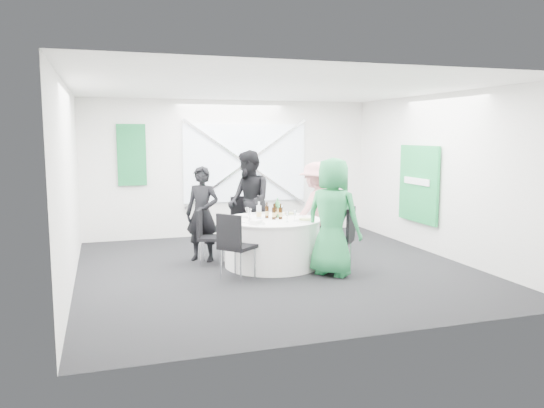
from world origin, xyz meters
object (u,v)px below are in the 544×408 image
object	(u,v)px
chair_back_right	(324,221)
banquet_table	(272,242)
chair_back	(244,219)
clear_water_bottle	(259,213)
person_man_back	(249,201)
person_woman_green	(333,217)
chair_front_right	(343,234)
green_water_bottle	(277,210)
person_woman_pink	(317,209)
chair_front_left	(234,241)
chair_back_left	(207,232)
person_man_back_left	(202,214)

from	to	relation	value
chair_back_right	banquet_table	bearing A→B (deg)	-90.00
banquet_table	chair_back	world-z (taller)	chair_back
chair_back	clear_water_bottle	world-z (taller)	clear_water_bottle
person_man_back	person_woman_green	xyz separation A→B (m)	(0.77, -1.92, -0.03)
chair_front_right	person_man_back	bearing A→B (deg)	-112.70
person_man_back	green_water_bottle	world-z (taller)	person_man_back
person_woman_pink	chair_front_left	bearing A→B (deg)	7.52
banquet_table	person_man_back	distance (m)	1.23
person_man_back	person_woman_green	world-z (taller)	person_man_back
chair_back	green_water_bottle	bearing A→B (deg)	-82.75
chair_front_right	person_man_back	world-z (taller)	person_man_back
person_woman_pink	person_woman_green	bearing A→B (deg)	53.19
person_woman_green	chair_front_left	bearing A→B (deg)	43.95
banquet_table	chair_back_left	bearing A→B (deg)	159.36
person_woman_pink	chair_back	bearing A→B (deg)	-60.93
chair_back_left	clear_water_bottle	bearing A→B (deg)	-96.75
banquet_table	chair_back	size ratio (longest dim) A/B	1.59
chair_back	chair_front_right	world-z (taller)	chair_front_right
chair_front_left	clear_water_bottle	bearing A→B (deg)	-81.41
chair_front_right	green_water_bottle	size ratio (longest dim) A/B	3.17
chair_back_left	person_woman_green	world-z (taller)	person_woman_green
chair_back_left	clear_water_bottle	xyz separation A→B (m)	(0.76, -0.40, 0.34)
clear_water_bottle	chair_back	bearing A→B (deg)	85.99
green_water_bottle	person_woman_pink	bearing A→B (deg)	21.32
chair_back	chair_front_right	distance (m)	2.22
chair_back	chair_back_right	xyz separation A→B (m)	(1.25, -0.76, 0.02)
person_man_back	green_water_bottle	bearing A→B (deg)	8.09
chair_back_right	clear_water_bottle	bearing A→B (deg)	-92.72
chair_back	chair_front_left	xyz separation A→B (m)	(-0.65, -1.90, 0.00)
chair_back_left	person_man_back_left	size ratio (longest dim) A/B	0.57
banquet_table	clear_water_bottle	distance (m)	0.54
chair_back_left	person_woman_pink	world-z (taller)	person_woman_pink
chair_front_right	green_water_bottle	bearing A→B (deg)	-98.94
chair_back_right	person_woman_green	distance (m)	1.40
person_man_back	person_woman_green	size ratio (longest dim) A/B	1.04
chair_back	chair_front_left	world-z (taller)	chair_front_left
person_woman_pink	person_woman_green	world-z (taller)	person_woman_green
chair_back_left	chair_back_right	size ratio (longest dim) A/B	0.89
banquet_table	chair_back	bearing A→B (deg)	96.31
person_man_back	clear_water_bottle	xyz separation A→B (m)	(-0.14, -1.12, -0.04)
person_woman_pink	person_woman_green	size ratio (longest dim) A/B	0.92
person_woman_green	green_water_bottle	xyz separation A→B (m)	(-0.55, 0.95, 0.00)
person_man_back	person_man_back_left	bearing A→B (deg)	-68.91
banquet_table	chair_front_left	xyz separation A→B (m)	(-0.79, -0.66, 0.20)
banquet_table	green_water_bottle	world-z (taller)	green_water_bottle
chair_back_right	green_water_bottle	size ratio (longest dim) A/B	3.21
person_woman_green	clear_water_bottle	world-z (taller)	person_woman_green
chair_back_right	chair_front_right	xyz separation A→B (m)	(-0.21, -1.21, -0.01)
chair_back_left	person_man_back	size ratio (longest dim) A/B	0.49
chair_back_left	person_woman_green	xyz separation A→B (m)	(1.67, -1.20, 0.35)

